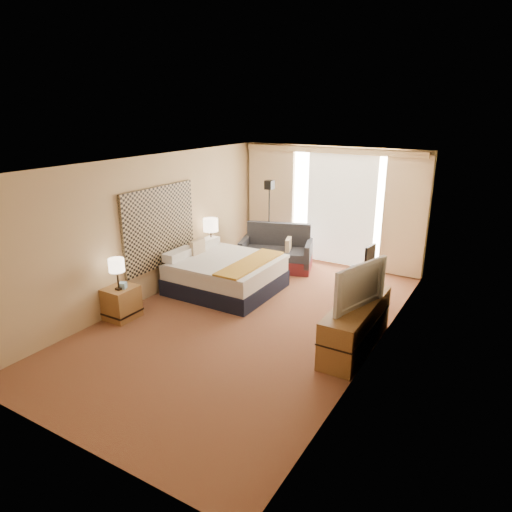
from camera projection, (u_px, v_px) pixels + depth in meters
The scene contains 21 objects.
floor at pixel (249, 319), 7.68m from camera, with size 4.20×7.00×0.02m, color #5B1E1A.
ceiling at pixel (249, 163), 6.86m from camera, with size 4.20×7.00×0.02m, color white.
wall_back at pixel (331, 206), 10.13m from camera, with size 4.20×0.02×2.60m, color tan.
wall_front at pixel (61, 335), 4.41m from camera, with size 4.20×0.02×2.60m, color tan.
wall_left at pixel (151, 228), 8.28m from camera, with size 0.02×7.00×2.60m, color tan.
wall_right at pixel (380, 268), 6.25m from camera, with size 0.02×7.00×2.60m, color tan.
headboard at pixel (160, 227), 8.43m from camera, with size 0.06×1.85×1.50m, color black.
nightstand_left at pixel (122, 303), 7.63m from camera, with size 0.45×0.52×0.55m, color olive.
nightstand_right at pixel (210, 261), 9.68m from camera, with size 0.45×0.52×0.55m, color olive.
media_dresser at pixel (356, 325), 6.68m from camera, with size 0.50×1.80×0.70m, color olive.
window at pixel (341, 206), 9.98m from camera, with size 2.30×0.02×2.30m, color silver.
curtains at pixel (329, 202), 10.01m from camera, with size 4.12×0.19×2.56m.
bed at pixel (225, 274), 8.78m from camera, with size 1.89×1.73×0.92m.
loveseat at pixel (277, 254), 10.01m from camera, with size 1.71×1.26×0.96m.
floor_lamp at pixel (269, 205), 10.06m from camera, with size 0.24×0.24×1.88m.
desk_chair at pixel (363, 271), 8.65m from camera, with size 0.47×0.47×0.96m.
lamp_left at pixel (116, 266), 7.33m from camera, with size 0.25×0.25×0.54m.
lamp_right at pixel (211, 226), 9.45m from camera, with size 0.31×0.31×0.65m.
tissue_box at pixel (123, 285), 7.50m from camera, with size 0.11×0.11×0.10m, color #86B4CF.
telephone at pixel (210, 249), 9.43m from camera, with size 0.19×0.15×0.07m, color black.
television at pixel (354, 283), 6.44m from camera, with size 1.13×0.15×0.65m, color black.
Camera 1 is at (3.64, -5.94, 3.41)m, focal length 32.00 mm.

